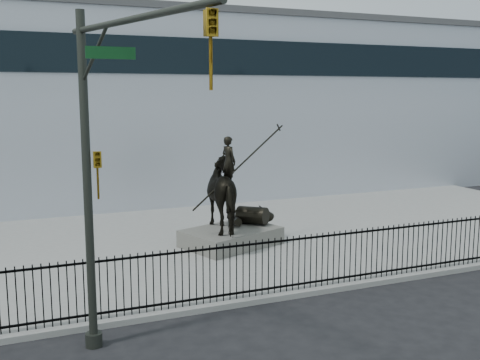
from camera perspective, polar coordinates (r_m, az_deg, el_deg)
name	(u,v)px	position (r m, az deg, el deg)	size (l,w,h in m)	color
ground	(371,303)	(15.25, 13.19, -12.06)	(120.00, 120.00, 0.00)	black
plaza	(259,237)	(21.01, 1.95, -5.78)	(30.00, 12.00, 0.15)	gray
building	(165,108)	(32.61, -7.62, 7.23)	(44.00, 14.00, 9.00)	#B3B9C3
picket_fence	(345,256)	(15.94, 10.66, -7.63)	(22.10, 0.10, 1.50)	black
statue_plinth	(231,237)	(19.51, -0.92, -5.81)	(3.11, 2.14, 0.58)	#56544F
equestrian_statue	(232,194)	(19.23, -0.80, -1.43)	(3.77, 3.02, 3.37)	black
traffic_signal_left	(105,164)	(11.08, -13.52, 1.59)	(1.52, 4.84, 7.00)	#272A24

